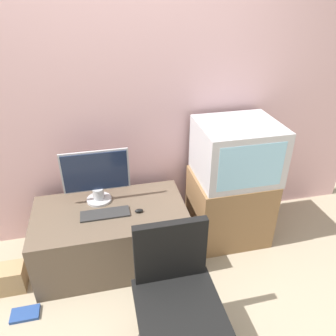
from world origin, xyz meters
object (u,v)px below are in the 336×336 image
at_px(cardboard_box_lower, 9,278).
at_px(book, 25,314).
at_px(office_chair, 176,304).
at_px(main_monitor, 96,176).
at_px(crt_tv, 237,151).
at_px(keyboard, 105,214).
at_px(mouse, 139,211).

height_order(cardboard_box_lower, book, cardboard_box_lower).
height_order(office_chair, book, office_chair).
height_order(main_monitor, crt_tv, crt_tv).
bearing_deg(office_chair, cardboard_box_lower, 148.39).
distance_m(office_chair, book, 1.12).
relative_size(keyboard, mouse, 5.81).
xyz_separation_m(mouse, cardboard_box_lower, (-1.01, -0.07, -0.40)).
xyz_separation_m(main_monitor, book, (-0.58, -0.58, -0.70)).
height_order(crt_tv, book, crt_tv).
xyz_separation_m(main_monitor, crt_tv, (1.12, -0.07, 0.13)).
distance_m(main_monitor, cardboard_box_lower, 0.99).
distance_m(keyboard, crt_tv, 1.15).
distance_m(office_chair, cardboard_box_lower, 1.34).
xyz_separation_m(crt_tv, office_chair, (-0.73, -0.93, -0.49)).
distance_m(mouse, book, 1.06).
xyz_separation_m(mouse, office_chair, (0.11, -0.76, -0.15)).
bearing_deg(book, crt_tv, 16.63).
bearing_deg(main_monitor, crt_tv, -3.34).
bearing_deg(crt_tv, cardboard_box_lower, -172.64).
bearing_deg(mouse, book, -158.38).
distance_m(keyboard, office_chair, 0.88).
bearing_deg(office_chair, main_monitor, 111.80).
bearing_deg(cardboard_box_lower, crt_tv, 7.36).
relative_size(main_monitor, book, 2.70).
bearing_deg(main_monitor, cardboard_box_lower, -157.13).
height_order(crt_tv, office_chair, crt_tv).
height_order(mouse, office_chair, office_chair).
distance_m(mouse, office_chair, 0.78).
height_order(mouse, book, mouse).
bearing_deg(book, office_chair, -22.98).
bearing_deg(mouse, main_monitor, 141.72).
height_order(keyboard, crt_tv, crt_tv).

